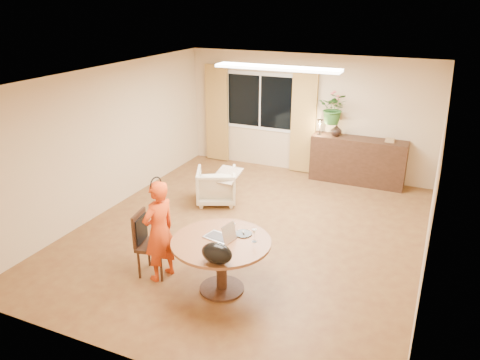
% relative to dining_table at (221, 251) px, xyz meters
% --- Properties ---
extents(floor, '(6.50, 6.50, 0.00)m').
position_rel_dining_table_xyz_m(floor, '(-0.31, 1.67, -0.59)').
color(floor, brown).
rests_on(floor, ground).
extents(ceiling, '(6.50, 6.50, 0.00)m').
position_rel_dining_table_xyz_m(ceiling, '(-0.31, 1.67, 2.01)').
color(ceiling, white).
rests_on(ceiling, wall_back).
extents(wall_back, '(5.50, 0.00, 5.50)m').
position_rel_dining_table_xyz_m(wall_back, '(-0.31, 4.92, 0.71)').
color(wall_back, '#D3B189').
rests_on(wall_back, floor).
extents(wall_left, '(0.00, 6.50, 6.50)m').
position_rel_dining_table_xyz_m(wall_left, '(-3.06, 1.67, 0.71)').
color(wall_left, '#D3B189').
rests_on(wall_left, floor).
extents(wall_right, '(0.00, 6.50, 6.50)m').
position_rel_dining_table_xyz_m(wall_right, '(2.44, 1.67, 0.71)').
color(wall_right, '#D3B189').
rests_on(wall_right, floor).
extents(window, '(1.70, 0.03, 1.30)m').
position_rel_dining_table_xyz_m(window, '(-1.41, 4.90, 0.91)').
color(window, white).
rests_on(window, wall_back).
extents(curtain_left, '(0.55, 0.08, 2.25)m').
position_rel_dining_table_xyz_m(curtain_left, '(-2.46, 4.83, 0.56)').
color(curtain_left, olive).
rests_on(curtain_left, wall_back).
extents(curtain_right, '(0.55, 0.08, 2.25)m').
position_rel_dining_table_xyz_m(curtain_right, '(-0.36, 4.83, 0.56)').
color(curtain_right, olive).
rests_on(curtain_right, wall_back).
extents(ceiling_panel, '(2.20, 0.35, 0.05)m').
position_rel_dining_table_xyz_m(ceiling_panel, '(-0.31, 2.87, 1.98)').
color(ceiling_panel, white).
rests_on(ceiling_panel, ceiling).
extents(dining_table, '(1.31, 1.31, 0.75)m').
position_rel_dining_table_xyz_m(dining_table, '(0.00, 0.00, 0.00)').
color(dining_table, brown).
rests_on(dining_table, floor).
extents(dining_chair, '(0.52, 0.48, 0.94)m').
position_rel_dining_table_xyz_m(dining_chair, '(-1.04, -0.03, -0.12)').
color(dining_chair, black).
rests_on(dining_chair, floor).
extents(child, '(0.60, 0.48, 1.45)m').
position_rel_dining_table_xyz_m(child, '(-0.91, -0.06, 0.14)').
color(child, red).
rests_on(child, floor).
extents(laptop, '(0.42, 0.32, 0.25)m').
position_rel_dining_table_xyz_m(laptop, '(-0.07, 0.06, 0.29)').
color(laptop, '#B7B7BC').
rests_on(laptop, dining_table).
extents(tumbler, '(0.09, 0.09, 0.12)m').
position_rel_dining_table_xyz_m(tumbler, '(0.02, 0.29, 0.22)').
color(tumbler, white).
rests_on(tumbler, dining_table).
extents(wine_glass, '(0.07, 0.07, 0.18)m').
position_rel_dining_table_xyz_m(wine_glass, '(0.40, 0.15, 0.25)').
color(wine_glass, white).
rests_on(wine_glass, dining_table).
extents(pot_lid, '(0.28, 0.28, 0.04)m').
position_rel_dining_table_xyz_m(pot_lid, '(0.20, 0.27, 0.18)').
color(pot_lid, white).
rests_on(pot_lid, dining_table).
extents(handbag, '(0.42, 0.28, 0.26)m').
position_rel_dining_table_xyz_m(handbag, '(0.20, -0.51, 0.29)').
color(handbag, black).
rests_on(handbag, dining_table).
extents(armchair, '(0.97, 0.98, 0.68)m').
position_rel_dining_table_xyz_m(armchair, '(-1.36, 2.56, -0.25)').
color(armchair, beige).
rests_on(armchair, floor).
extents(throw, '(0.47, 0.57, 0.03)m').
position_rel_dining_table_xyz_m(throw, '(-1.11, 2.51, 0.11)').
color(throw, beige).
rests_on(throw, armchair).
extents(sideboard, '(1.94, 0.47, 0.97)m').
position_rel_dining_table_xyz_m(sideboard, '(0.89, 4.68, -0.10)').
color(sideboard, black).
rests_on(sideboard, floor).
extents(vase, '(0.25, 0.25, 0.25)m').
position_rel_dining_table_xyz_m(vase, '(0.39, 4.68, 0.51)').
color(vase, black).
rests_on(vase, sideboard).
extents(bouquet, '(0.63, 0.56, 0.66)m').
position_rel_dining_table_xyz_m(bouquet, '(0.31, 4.68, 0.96)').
color(bouquet, '#276927').
rests_on(bouquet, vase).
extents(book_stack, '(0.20, 0.16, 0.08)m').
position_rel_dining_table_xyz_m(book_stack, '(1.49, 4.68, 0.42)').
color(book_stack, '#8F6848').
rests_on(book_stack, sideboard).
extents(desk_lamp, '(0.15, 0.15, 0.34)m').
position_rel_dining_table_xyz_m(desk_lamp, '(0.05, 4.63, 0.56)').
color(desk_lamp, black).
rests_on(desk_lamp, sideboard).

